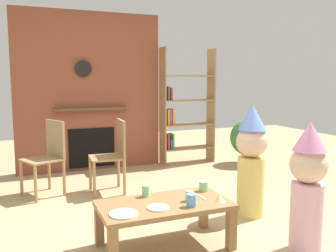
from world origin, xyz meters
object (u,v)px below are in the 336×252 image
Objects in this scene: child_with_cone_hat at (308,184)px; child_in_pink at (251,158)px; paper_cup_center at (189,196)px; paper_plate_rear at (158,208)px; bookshelf at (183,112)px; paper_cup_near_right at (191,200)px; paper_cup_far_left at (204,186)px; paper_plate_front at (124,214)px; coffee_table at (164,210)px; birthday_cake_slice at (220,198)px; paper_cup_near_left at (146,191)px; dining_chair_middle at (114,151)px; potted_plant_tall at (248,138)px; dining_chair_left at (49,153)px.

child_with_cone_hat is 0.93× the size of child_in_pink.
paper_cup_center reaches higher than paper_plate_rear.
paper_cup_near_right is (-1.26, -2.92, -0.43)m from bookshelf.
paper_cup_far_left is at bearing -1.84° from child_in_pink.
paper_cup_near_right is 0.13m from paper_cup_center.
child_with_cone_hat is (1.42, -0.36, 0.17)m from paper_plate_front.
paper_plate_rear is at bearing -167.47° from paper_cup_center.
coffee_table is 0.47m from birthday_cake_slice.
paper_cup_center is 0.96m from child_with_cone_hat.
child_with_cone_hat is (0.87, -0.33, 0.13)m from paper_cup_near_right.
dining_chair_middle is at bearing 87.00° from paper_cup_near_left.
potted_plant_tall reaches higher than paper_cup_near_left.
potted_plant_tall is (3.17, 0.44, -0.08)m from dining_chair_left.
paper_cup_near_left is 1.33m from child_with_cone_hat.
bookshelf is at bearing 69.21° from paper_cup_far_left.
paper_cup_near_left is (-1.52, -2.55, -0.43)m from bookshelf.
paper_cup_far_left is (0.45, 0.16, 0.10)m from coffee_table.
child_with_cone_hat is 1.18× the size of dining_chair_left.
paper_cup_far_left is at bearing 19.73° from coffee_table.
paper_plate_front is 0.21× the size of child_with_cone_hat.
paper_cup_near_right is 1.02× the size of birthday_cake_slice.
dining_chair_middle is at bearing -142.57° from bookshelf.
paper_plate_rear is 1.76m from dining_chair_middle.
paper_cup_near_left is at bearing 113.64° from coffee_table.
bookshelf is 1.86m from dining_chair_middle.
paper_cup_near_right is 3.32m from potted_plant_tall.
paper_cup_far_left reaches higher than coffee_table.
paper_cup_near_left reaches higher than coffee_table.
coffee_table is (-1.43, -2.75, -0.54)m from bookshelf.
child_in_pink reaches higher than potted_plant_tall.
paper_cup_center is 0.31m from paper_plate_rear.
coffee_table is 10.78× the size of birthday_cake_slice.
bookshelf is at bearing 178.19° from dining_chair_left.
paper_plate_rear is (-1.53, -2.86, -0.48)m from bookshelf.
paper_cup_near_left is 1.14× the size of paper_cup_far_left.
child_with_cone_hat is at bearing 119.22° from dining_chair_middle.
paper_plate_rear is (0.29, 0.03, 0.00)m from paper_plate_front.
dining_chair_middle is (-0.45, 1.80, 0.10)m from birthday_cake_slice.
dining_chair_left is (-0.68, 1.64, 0.08)m from paper_cup_near_left.
paper_cup_center is at bearing -39.71° from paper_cup_near_left.
potted_plant_tall is at bearing -141.16° from child_in_pink.
coffee_table is 0.24m from paper_cup_center.
birthday_cake_slice is 3.14m from potted_plant_tall.
paper_cup_center is 0.87× the size of birthday_cake_slice.
child_with_cone_hat reaches higher than coffee_table.
bookshelf is at bearing 62.53° from coffee_table.
birthday_cake_slice is at bearing -108.98° from bookshelf.
dining_chair_left is at bearing 100.98° from paper_plate_front.
paper_cup_near_left is 0.54m from paper_cup_far_left.
coffee_table is at bearing 160.19° from birthday_cake_slice.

